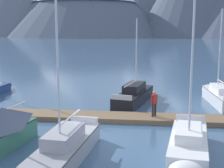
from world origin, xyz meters
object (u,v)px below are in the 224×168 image
at_px(sailboat_outer_slip, 188,146).
at_px(sailboat_end_of_dock, 218,95).
at_px(person_on_dock, 154,102).
at_px(sailboat_mid_dock_starboard, 61,152).
at_px(sailboat_far_berth, 135,94).

distance_m(sailboat_outer_slip, sailboat_end_of_dock, 11.91).
distance_m(sailboat_end_of_dock, person_on_dock, 7.60).
distance_m(sailboat_mid_dock_starboard, person_on_dock, 8.35).
bearing_deg(sailboat_end_of_dock, sailboat_mid_dock_starboard, -122.83).
bearing_deg(sailboat_mid_dock_starboard, sailboat_far_berth, 80.76).
distance_m(sailboat_far_berth, sailboat_outer_slip, 11.37).
bearing_deg(sailboat_far_berth, sailboat_outer_slip, -71.54).
bearing_deg(sailboat_mid_dock_starboard, sailboat_end_of_dock, 57.17).
height_order(sailboat_mid_dock_starboard, person_on_dock, sailboat_mid_dock_starboard).
bearing_deg(person_on_dock, sailboat_end_of_dock, 50.79).
xyz_separation_m(sailboat_mid_dock_starboard, sailboat_outer_slip, (5.64, 1.74, 0.00)).
relative_size(sailboat_mid_dock_starboard, sailboat_end_of_dock, 1.17).
bearing_deg(sailboat_outer_slip, sailboat_end_of_dock, 75.75).
distance_m(sailboat_far_berth, person_on_dock, 5.44).
xyz_separation_m(sailboat_mid_dock_starboard, person_on_dock, (3.78, 7.42, 0.68)).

